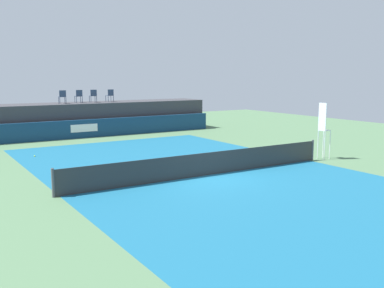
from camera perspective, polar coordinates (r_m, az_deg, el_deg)
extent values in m
plane|color=#4C704C|center=(20.71, -2.81, -2.50)|extent=(48.00, 48.00, 0.00)
cube|color=#16597A|center=(18.21, 1.83, -4.07)|extent=(12.00, 22.00, 0.00)
cube|color=navy|center=(30.11, -12.67, 2.01)|extent=(18.00, 0.20, 1.20)
cube|color=white|center=(29.80, -13.72, 2.02)|extent=(1.80, 0.02, 0.50)
cube|color=#38383D|center=(31.75, -13.79, 3.22)|extent=(18.00, 2.80, 2.20)
cylinder|color=#2D3D56|center=(31.27, -16.08, 5.47)|extent=(0.04, 0.04, 0.44)
cylinder|color=#2D3D56|center=(31.19, -16.82, 5.43)|extent=(0.04, 0.04, 0.44)
cylinder|color=#2D3D56|center=(30.87, -15.94, 5.44)|extent=(0.04, 0.04, 0.44)
cylinder|color=#2D3D56|center=(30.80, -16.68, 5.40)|extent=(0.04, 0.04, 0.44)
cube|color=#2D3D56|center=(31.02, -16.40, 5.87)|extent=(0.48, 0.48, 0.03)
cube|color=#2D3D56|center=(30.81, -16.35, 6.27)|extent=(0.44, 0.07, 0.42)
cylinder|color=#2D3D56|center=(31.81, -14.18, 5.60)|extent=(0.04, 0.04, 0.44)
cylinder|color=#2D3D56|center=(31.69, -14.88, 5.56)|extent=(0.04, 0.04, 0.44)
cylinder|color=#2D3D56|center=(31.43, -13.96, 5.57)|extent=(0.04, 0.04, 0.44)
cylinder|color=#2D3D56|center=(31.31, -14.67, 5.53)|extent=(0.04, 0.04, 0.44)
cube|color=#2D3D56|center=(31.55, -14.44, 5.99)|extent=(0.45, 0.45, 0.03)
cube|color=#2D3D56|center=(31.34, -14.35, 6.39)|extent=(0.44, 0.03, 0.42)
cylinder|color=#2D3D56|center=(32.15, -12.40, 5.69)|extent=(0.04, 0.04, 0.44)
cylinder|color=#2D3D56|center=(32.04, -13.10, 5.66)|extent=(0.04, 0.04, 0.44)
cylinder|color=#2D3D56|center=(31.77, -12.20, 5.66)|extent=(0.04, 0.04, 0.44)
cylinder|color=#2D3D56|center=(31.66, -12.90, 5.63)|extent=(0.04, 0.04, 0.44)
cube|color=#2D3D56|center=(31.89, -12.66, 6.08)|extent=(0.47, 0.47, 0.03)
cube|color=#2D3D56|center=(31.68, -12.57, 6.48)|extent=(0.44, 0.05, 0.42)
cylinder|color=#2D3D56|center=(32.49, -10.42, 5.78)|extent=(0.04, 0.04, 0.44)
cylinder|color=#2D3D56|center=(32.32, -11.07, 5.75)|extent=(0.04, 0.04, 0.44)
cylinder|color=#2D3D56|center=(32.13, -10.10, 5.76)|extent=(0.04, 0.04, 0.44)
cylinder|color=#2D3D56|center=(31.95, -10.75, 5.73)|extent=(0.04, 0.04, 0.44)
cube|color=#2D3D56|center=(32.21, -10.60, 6.17)|extent=(0.47, 0.47, 0.03)
cube|color=#2D3D56|center=(32.01, -10.45, 6.56)|extent=(0.44, 0.06, 0.42)
cylinder|color=white|center=(22.70, 17.36, -0.10)|extent=(0.04, 0.04, 1.40)
cylinder|color=white|center=(22.95, 16.56, 0.03)|extent=(0.04, 0.04, 1.40)
cylinder|color=white|center=(22.39, 16.73, -0.19)|extent=(0.04, 0.04, 1.40)
cylinder|color=white|center=(22.64, 15.93, -0.06)|extent=(0.04, 0.04, 1.40)
cube|color=white|center=(22.57, 16.72, 1.71)|extent=(0.46, 0.46, 0.03)
cube|color=white|center=(22.34, 16.47, 3.41)|extent=(0.05, 0.44, 1.33)
cube|color=#2D2D2D|center=(18.11, 1.84, -2.61)|extent=(12.40, 0.02, 0.95)
cylinder|color=#4C4C51|center=(15.59, -17.49, -4.81)|extent=(0.10, 0.10, 1.00)
cylinder|color=#4C4C51|center=(22.12, 15.28, -0.76)|extent=(0.10, 0.10, 1.00)
sphere|color=#D8EA33|center=(23.71, -19.64, -1.47)|extent=(0.07, 0.07, 0.07)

